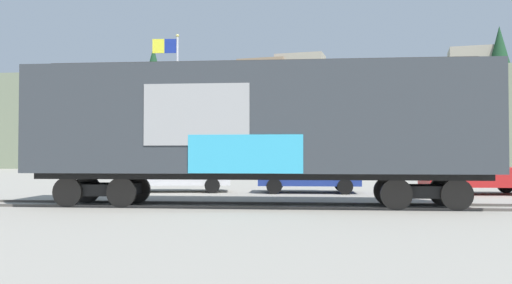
# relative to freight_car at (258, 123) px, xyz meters

# --- Properties ---
(ground_plane) EXTENTS (260.00, 260.00, 0.00)m
(ground_plane) POSITION_rel_freight_car_xyz_m (-0.41, 0.00, -2.59)
(ground_plane) COLOR gray
(track) EXTENTS (60.02, 3.49, 0.08)m
(track) POSITION_rel_freight_car_xyz_m (-1.04, -0.02, -2.55)
(track) COLOR #4C4742
(track) RESTS_ON ground_plane
(freight_car) EXTENTS (14.00, 3.27, 4.53)m
(freight_car) POSITION_rel_freight_car_xyz_m (0.00, 0.00, 0.00)
(freight_car) COLOR #33383D
(freight_car) RESTS_ON ground_plane
(flagpole) EXTENTS (1.48, 0.22, 8.33)m
(flagpole) POSITION_rel_freight_car_xyz_m (-6.13, 12.03, 2.70)
(flagpole) COLOR silver
(flagpole) RESTS_ON ground_plane
(hillside) EXTENTS (113.25, 35.08, 16.41)m
(hillside) POSITION_rel_freight_car_xyz_m (-0.37, 59.41, 3.16)
(hillside) COLOR slate
(hillside) RESTS_ON ground_plane
(parked_car_white) EXTENTS (4.93, 2.54, 1.72)m
(parked_car_white) POSITION_rel_freight_car_xyz_m (-4.29, 6.11, -1.72)
(parked_car_white) COLOR silver
(parked_car_white) RESTS_ON ground_plane
(parked_car_blue) EXTENTS (4.29, 2.14, 1.58)m
(parked_car_blue) POSITION_rel_freight_car_xyz_m (1.47, 6.26, -1.78)
(parked_car_blue) COLOR navy
(parked_car_blue) RESTS_ON ground_plane
(parked_car_red) EXTENTS (4.47, 2.24, 1.78)m
(parked_car_red) POSITION_rel_freight_car_xyz_m (8.25, 6.13, -1.71)
(parked_car_red) COLOR #B21E1E
(parked_car_red) RESTS_ON ground_plane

